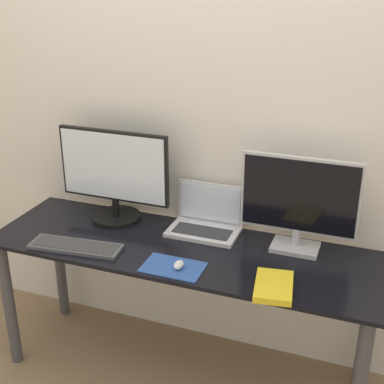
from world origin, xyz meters
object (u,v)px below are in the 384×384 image
(monitor_left, at_px, (114,175))
(laptop, at_px, (206,219))
(monitor_right, at_px, (299,201))
(mouse, at_px, (179,265))
(keyboard, at_px, (76,246))
(book, at_px, (274,286))

(monitor_left, relative_size, laptop, 1.71)
(monitor_right, bearing_deg, mouse, -140.91)
(keyboard, xyz_separation_m, book, (0.90, -0.02, 0.00))
(mouse, bearing_deg, monitor_left, 143.97)
(monitor_left, height_order, book, monitor_left)
(keyboard, height_order, book, book)
(monitor_left, xyz_separation_m, laptop, (0.46, 0.04, -0.18))
(keyboard, distance_m, book, 0.90)
(laptop, bearing_deg, keyboard, -142.41)
(keyboard, bearing_deg, book, -1.15)
(keyboard, bearing_deg, monitor_right, 20.00)
(mouse, height_order, book, mouse)
(monitor_left, relative_size, book, 2.35)
(mouse, xyz_separation_m, book, (0.40, -0.01, -0.01))
(laptop, distance_m, book, 0.57)
(laptop, height_order, mouse, laptop)
(keyboard, relative_size, book, 1.79)
(monitor_right, height_order, keyboard, monitor_right)
(monitor_right, bearing_deg, monitor_left, -179.99)
(monitor_right, bearing_deg, keyboard, -160.00)
(keyboard, xyz_separation_m, mouse, (0.50, -0.01, 0.01))
(monitor_right, relative_size, mouse, 8.12)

